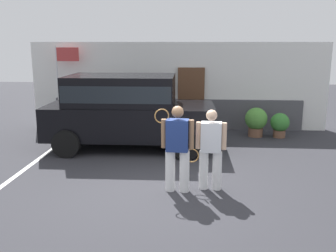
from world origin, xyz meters
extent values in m
plane|color=#2D2D33|center=(0.00, 0.00, 0.00)|extent=(40.00, 40.00, 0.00)
cube|color=silver|center=(-3.34, 1.50, 0.00)|extent=(0.12, 4.40, 0.01)
cube|color=white|center=(0.00, 5.70, 1.47)|extent=(10.06, 0.30, 2.93)
cube|color=#4C4C51|center=(0.00, 5.50, 0.51)|extent=(8.45, 0.10, 1.03)
cube|color=brown|center=(0.48, 5.48, 1.05)|extent=(0.90, 0.06, 2.10)
cube|color=black|center=(-1.14, 2.95, 0.80)|extent=(4.63, 1.98, 0.90)
cube|color=black|center=(-1.39, 2.94, 1.65)|extent=(2.93, 1.81, 0.80)
cube|color=black|center=(-1.39, 2.94, 1.63)|extent=(2.87, 1.83, 0.44)
cylinder|color=black|center=(0.39, 3.92, 0.36)|extent=(0.72, 0.27, 0.72)
cylinder|color=black|center=(0.42, 2.02, 0.36)|extent=(0.72, 0.27, 0.72)
cylinder|color=black|center=(-2.71, 3.87, 0.36)|extent=(0.72, 0.27, 0.72)
cylinder|color=black|center=(-2.68, 1.97, 0.36)|extent=(0.72, 0.27, 0.72)
cylinder|color=white|center=(0.46, -0.09, 0.42)|extent=(0.20, 0.20, 0.84)
cylinder|color=white|center=(0.17, -0.07, 0.42)|extent=(0.20, 0.20, 0.84)
cube|color=navy|center=(0.31, -0.08, 1.16)|extent=(0.45, 0.30, 0.63)
sphere|color=#8C6647|center=(0.31, -0.08, 1.62)|extent=(0.23, 0.23, 0.23)
cylinder|color=#8C6647|center=(0.58, -0.10, 1.18)|extent=(0.11, 0.11, 0.57)
cylinder|color=#8C6647|center=(0.05, -0.06, 1.18)|extent=(0.11, 0.11, 0.57)
torus|color=olive|center=(0.00, 0.00, 1.52)|extent=(0.29, 0.09, 0.29)
cylinder|color=olive|center=(0.00, 0.00, 1.28)|extent=(0.03, 0.03, 0.20)
cylinder|color=white|center=(1.11, 0.07, 0.40)|extent=(0.19, 0.19, 0.80)
cylinder|color=white|center=(0.84, 0.09, 0.40)|extent=(0.19, 0.19, 0.80)
cube|color=silver|center=(0.98, 0.08, 1.09)|extent=(0.42, 0.28, 0.59)
sphere|color=beige|center=(0.98, 0.08, 1.53)|extent=(0.22, 0.22, 0.22)
cylinder|color=beige|center=(1.23, 0.07, 1.12)|extent=(0.10, 0.10, 0.54)
cylinder|color=beige|center=(0.72, 0.10, 1.12)|extent=(0.10, 0.10, 0.54)
torus|color=olive|center=(0.60, 0.16, 0.68)|extent=(0.37, 0.05, 0.37)
cylinder|color=olive|center=(0.60, 0.16, 0.91)|extent=(0.03, 0.03, 0.20)
cylinder|color=brown|center=(2.56, 4.58, 0.14)|extent=(0.45, 0.45, 0.27)
sphere|color=#4C8C38|center=(2.56, 4.58, 0.57)|extent=(0.70, 0.70, 0.70)
cylinder|color=brown|center=(3.29, 4.52, 0.11)|extent=(0.38, 0.38, 0.23)
sphere|color=#387F33|center=(3.29, 4.52, 0.48)|extent=(0.58, 0.58, 0.58)
cylinder|color=silver|center=(-4.03, 5.22, 1.40)|extent=(0.05, 0.05, 2.81)
cube|color=#B23838|center=(-3.63, 5.22, 2.53)|extent=(0.75, 0.03, 0.45)
camera|label=1|loc=(0.68, -7.16, 2.94)|focal=40.04mm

